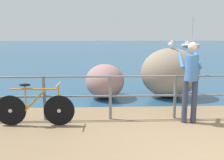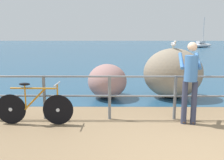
# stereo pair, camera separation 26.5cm
# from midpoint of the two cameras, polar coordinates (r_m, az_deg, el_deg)

# --- Properties ---
(ground_plane) EXTENTS (120.00, 120.00, 0.10)m
(ground_plane) POSITION_cam_midpoint_polar(r_m,az_deg,el_deg) (23.71, 1.56, 5.47)
(ground_plane) COLOR #846B4C
(sea_surface) EXTENTS (120.00, 90.00, 0.01)m
(sea_surface) POSITION_cam_midpoint_polar(r_m,az_deg,el_deg) (51.52, -0.46, 8.08)
(sea_surface) COLOR navy
(sea_surface) RESTS_ON ground_plane
(promenade_railing) EXTENTS (9.05, 0.07, 1.02)m
(promenade_railing) POSITION_cam_midpoint_polar(r_m,az_deg,el_deg) (5.82, 13.16, -2.60)
(promenade_railing) COLOR slate
(promenade_railing) RESTS_ON ground_plane
(bicycle) EXTENTS (1.70, 0.48, 0.92)m
(bicycle) POSITION_cam_midpoint_polar(r_m,az_deg,el_deg) (5.58, -18.72, -6.13)
(bicycle) COLOR black
(bicycle) RESTS_ON ground_plane
(person_at_railing) EXTENTS (0.51, 0.66, 1.78)m
(person_at_railing) POSITION_cam_midpoint_polar(r_m,az_deg,el_deg) (5.57, 16.44, 0.34)
(person_at_railing) COLOR #333851
(person_at_railing) RESTS_ON ground_plane
(breakwater_boulder_main) EXTENTS (1.82, 1.47, 1.53)m
(breakwater_boulder_main) POSITION_cam_midpoint_polar(r_m,az_deg,el_deg) (7.86, 12.33, 1.63)
(breakwater_boulder_main) COLOR gray
(breakwater_boulder_main) RESTS_ON ground
(breakwater_boulder_left) EXTENTS (1.20, 1.40, 1.05)m
(breakwater_boulder_left) POSITION_cam_midpoint_polar(r_m,az_deg,el_deg) (7.62, -2.65, -0.25)
(breakwater_boulder_left) COLOR gray
(breakwater_boulder_left) RESTS_ON ground
(seagull) EXTENTS (0.16, 0.34, 0.23)m
(seagull) POSITION_cam_midpoint_polar(r_m,az_deg,el_deg) (7.67, 12.41, 8.22)
(seagull) COLOR gold
(seagull) RESTS_ON breakwater_boulder_main
(sailboat) EXTENTS (4.48, 3.27, 4.90)m
(sailboat) POSITION_cam_midpoint_polar(r_m,az_deg,el_deg) (43.33, 17.61, 7.77)
(sailboat) COLOR white
(sailboat) RESTS_ON sea_surface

